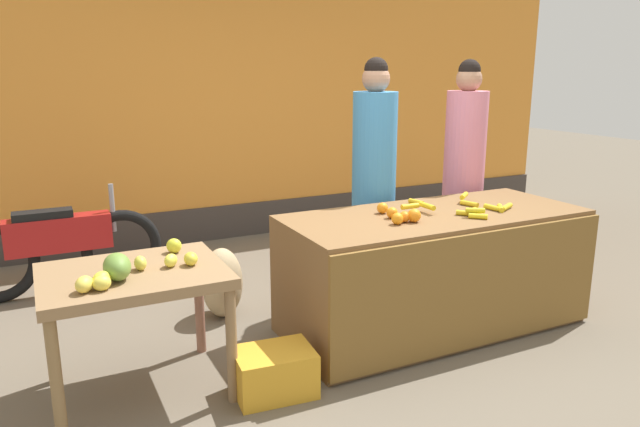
{
  "coord_description": "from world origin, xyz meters",
  "views": [
    {
      "loc": [
        -1.98,
        -3.19,
        1.8
      ],
      "look_at": [
        -0.33,
        0.15,
        0.88
      ],
      "focal_mm": 33.35,
      "sensor_mm": 36.0,
      "label": 1
    }
  ],
  "objects_px": {
    "vendor_woman_pink_shirt": "(464,172)",
    "parked_motorcycle": "(60,246)",
    "produce_crate": "(274,372)",
    "produce_sack": "(222,283)",
    "vendor_woman_blue_shirt": "(374,180)"
  },
  "relations": [
    {
      "from": "parked_motorcycle",
      "to": "produce_sack",
      "type": "relative_size",
      "value": 3.08
    },
    {
      "from": "vendor_woman_pink_shirt",
      "to": "parked_motorcycle",
      "type": "height_order",
      "value": "vendor_woman_pink_shirt"
    },
    {
      "from": "produce_crate",
      "to": "produce_sack",
      "type": "distance_m",
      "value": 1.19
    },
    {
      "from": "vendor_woman_pink_shirt",
      "to": "produce_crate",
      "type": "relative_size",
      "value": 4.24
    },
    {
      "from": "produce_crate",
      "to": "produce_sack",
      "type": "bearing_deg",
      "value": 86.7
    },
    {
      "from": "parked_motorcycle",
      "to": "produce_sack",
      "type": "bearing_deg",
      "value": -44.48
    },
    {
      "from": "vendor_woman_pink_shirt",
      "to": "produce_sack",
      "type": "relative_size",
      "value": 3.59
    },
    {
      "from": "vendor_woman_pink_shirt",
      "to": "parked_motorcycle",
      "type": "relative_size",
      "value": 1.17
    },
    {
      "from": "vendor_woman_pink_shirt",
      "to": "produce_crate",
      "type": "distance_m",
      "value": 2.53
    },
    {
      "from": "vendor_woman_blue_shirt",
      "to": "vendor_woman_pink_shirt",
      "type": "bearing_deg",
      "value": -0.14
    },
    {
      "from": "vendor_woman_pink_shirt",
      "to": "produce_crate",
      "type": "height_order",
      "value": "vendor_woman_pink_shirt"
    },
    {
      "from": "parked_motorcycle",
      "to": "produce_crate",
      "type": "bearing_deg",
      "value": -66.27
    },
    {
      "from": "parked_motorcycle",
      "to": "produce_crate",
      "type": "relative_size",
      "value": 3.64
    },
    {
      "from": "vendor_woman_blue_shirt",
      "to": "parked_motorcycle",
      "type": "xyz_separation_m",
      "value": [
        -2.24,
        1.15,
        -0.55
      ]
    },
    {
      "from": "vendor_woman_pink_shirt",
      "to": "produce_crate",
      "type": "bearing_deg",
      "value": -154.11
    }
  ]
}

